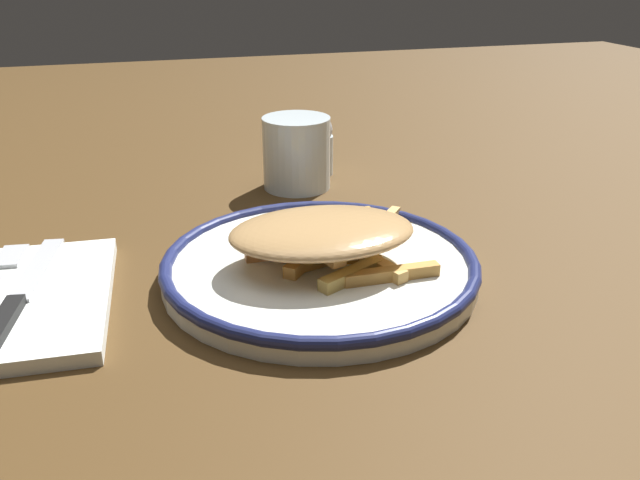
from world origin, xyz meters
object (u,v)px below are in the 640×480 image
object	(u,v)px
plate	(320,266)
water_glass	(297,153)
salt_shaker	(319,145)
napkin	(25,301)
knife	(16,302)
fries_heap	(322,236)

from	to	relation	value
plate	water_glass	size ratio (longest dim) A/B	3.25
water_glass	salt_shaker	world-z (taller)	water_glass
napkin	salt_shaker	bearing A→B (deg)	39.23
water_glass	salt_shaker	distance (m)	0.06
napkin	water_glass	bearing A→B (deg)	38.14
water_glass	knife	bearing A→B (deg)	-139.94
fries_heap	salt_shaker	world-z (taller)	salt_shaker
plate	salt_shaker	size ratio (longest dim) A/B	3.67
plate	water_glass	distance (m)	0.25
fries_heap	napkin	world-z (taller)	fries_heap
salt_shaker	knife	bearing A→B (deg)	-139.13
plate	salt_shaker	distance (m)	0.30
plate	fries_heap	distance (m)	0.03
water_glass	salt_shaker	bearing A→B (deg)	46.19
plate	water_glass	world-z (taller)	water_glass
fries_heap	plate	bearing A→B (deg)	123.31
water_glass	plate	bearing A→B (deg)	-99.78
fries_heap	napkin	size ratio (longest dim) A/B	0.96
plate	salt_shaker	world-z (taller)	salt_shaker
plate	salt_shaker	bearing A→B (deg)	73.96
napkin	water_glass	world-z (taller)	water_glass
fries_heap	knife	xyz separation A→B (m)	(-0.25, -0.00, -0.03)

